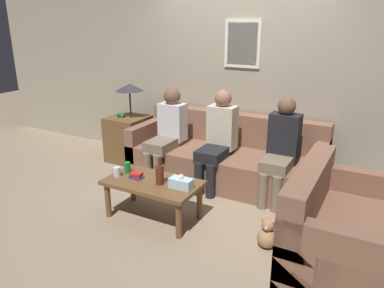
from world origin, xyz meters
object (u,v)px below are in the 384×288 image
object	(u,v)px
drinking_glass	(117,172)
person_right	(281,147)
person_left	(167,130)
couch_main	(225,159)
wine_bottle	(160,174)
teddy_bear	(267,235)
coffee_table	(153,187)
person_middle	(218,137)
couch_side	(343,232)

from	to	relation	value
drinking_glass	person_right	bearing A→B (deg)	39.13
person_left	person_right	distance (m)	1.50
couch_main	wine_bottle	distance (m)	1.33
person_left	person_right	size ratio (longest dim) A/B	0.98
teddy_bear	person_left	bearing A→B (deg)	149.18
coffee_table	person_middle	bearing A→B (deg)	77.16
person_left	coffee_table	bearing A→B (deg)	-65.55
couch_main	person_left	distance (m)	0.84
couch_main	teddy_bear	size ratio (longest dim) A/B	8.35
couch_side	person_right	size ratio (longest dim) A/B	1.13
couch_main	person_left	size ratio (longest dim) A/B	2.10
drinking_glass	couch_main	bearing A→B (deg)	63.99
couch_main	drinking_glass	xyz separation A→B (m)	(-0.66, -1.35, 0.18)
person_left	person_right	xyz separation A→B (m)	(1.50, 0.02, 0.01)
couch_main	teddy_bear	xyz separation A→B (m)	(0.97, -1.24, -0.16)
coffee_table	person_middle	xyz separation A→B (m)	(0.24, 1.06, 0.28)
teddy_bear	couch_main	bearing A→B (deg)	128.07
coffee_table	person_left	world-z (taller)	person_left
drinking_glass	person_left	size ratio (longest dim) A/B	0.09
person_right	person_middle	bearing A→B (deg)	-178.85
couch_side	drinking_glass	bearing A→B (deg)	95.41
wine_bottle	person_right	bearing A→B (deg)	50.32
couch_side	person_middle	world-z (taller)	person_middle
person_middle	wine_bottle	bearing A→B (deg)	-97.30
couch_side	teddy_bear	world-z (taller)	couch_side
couch_main	person_middle	world-z (taller)	person_middle
couch_side	wine_bottle	xyz separation A→B (m)	(-1.74, -0.16, 0.24)
coffee_table	drinking_glass	xyz separation A→B (m)	(-0.40, -0.08, 0.11)
coffee_table	teddy_bear	world-z (taller)	coffee_table
couch_side	person_left	world-z (taller)	person_left
drinking_glass	couch_side	bearing A→B (deg)	5.41
wine_bottle	drinking_glass	size ratio (longest dim) A/B	2.78
couch_main	couch_side	xyz separation A→B (m)	(1.58, -1.14, 0.00)
couch_main	wine_bottle	size ratio (longest dim) A/B	8.53
person_left	teddy_bear	distance (m)	2.04
person_left	person_middle	bearing A→B (deg)	0.68
couch_side	wine_bottle	world-z (taller)	couch_side
person_middle	couch_main	bearing A→B (deg)	86.14
coffee_table	drinking_glass	world-z (taller)	drinking_glass
wine_bottle	couch_side	bearing A→B (deg)	5.25
coffee_table	wine_bottle	size ratio (longest dim) A/B	3.44
couch_main	person_right	distance (m)	0.86
couch_side	teddy_bear	size ratio (longest dim) A/B	4.55
coffee_table	teddy_bear	xyz separation A→B (m)	(1.22, 0.04, -0.23)
person_middle	person_left	bearing A→B (deg)	-179.32
person_left	person_middle	xyz separation A→B (m)	(0.72, 0.01, 0.01)
drinking_glass	person_middle	bearing A→B (deg)	60.50
couch_side	teddy_bear	xyz separation A→B (m)	(-0.62, -0.10, -0.16)
person_left	person_middle	size ratio (longest dim) A/B	0.97
couch_side	person_middle	xyz separation A→B (m)	(-1.60, 0.93, 0.35)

